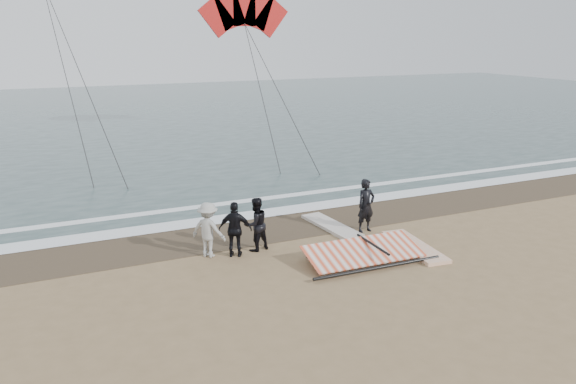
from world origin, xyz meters
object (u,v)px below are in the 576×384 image
object	(u,v)px
man_main	(366,206)
board_white	(414,246)
board_cream	(331,226)
sail_rig	(359,253)

from	to	relation	value
man_main	board_white	world-z (taller)	man_main
man_main	board_cream	distance (m)	1.37
board_cream	sail_rig	bearing A→B (deg)	-107.77
man_main	board_white	distance (m)	2.12
man_main	board_white	size ratio (longest dim) A/B	0.64
sail_rig	man_main	bearing A→B (deg)	53.77
man_main	sail_rig	distance (m)	2.51
board_cream	sail_rig	world-z (taller)	sail_rig
man_main	board_white	bearing A→B (deg)	-79.32
board_white	board_cream	bearing A→B (deg)	123.10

